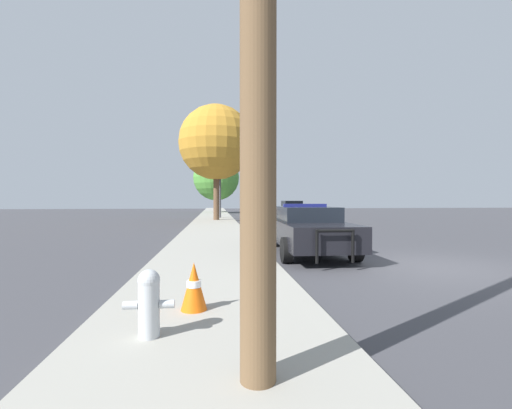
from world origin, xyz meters
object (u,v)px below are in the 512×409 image
(police_car, at_px, (306,228))
(fire_hydrant, at_px, (149,301))
(traffic_cone, at_px, (194,286))
(tree_sidewalk_far, at_px, (216,178))
(car_background_oncoming, at_px, (292,209))
(car_background_distant, at_px, (266,205))
(traffic_light, at_px, (237,174))
(tree_sidewalk_mid, at_px, (216,143))

(police_car, distance_m, fire_hydrant, 7.15)
(traffic_cone, bearing_deg, tree_sidewalk_far, 89.37)
(fire_hydrant, relative_size, car_background_oncoming, 0.16)
(car_background_distant, relative_size, tree_sidewalk_far, 0.61)
(traffic_light, height_order, traffic_cone, traffic_light)
(traffic_light, bearing_deg, fire_hydrant, -95.73)
(car_background_distant, distance_m, car_background_oncoming, 20.37)
(traffic_light, bearing_deg, tree_sidewalk_far, 97.25)
(police_car, height_order, tree_sidewalk_far, tree_sidewalk_far)
(fire_hydrant, distance_m, tree_sidewalk_far, 37.41)
(fire_hydrant, xyz_separation_m, car_background_oncoming, (7.45, 25.91, 0.28))
(fire_hydrant, distance_m, car_background_oncoming, 26.96)
(traffic_cone, bearing_deg, traffic_light, 85.08)
(fire_hydrant, height_order, car_background_oncoming, car_background_oncoming)
(police_car, xyz_separation_m, tree_sidewalk_mid, (-2.64, 15.16, 5.03))
(traffic_light, xyz_separation_m, car_background_oncoming, (5.00, 1.48, -2.95))
(car_background_oncoming, distance_m, tree_sidewalk_mid, 9.45)
(tree_sidewalk_mid, distance_m, traffic_cone, 21.25)
(police_car, xyz_separation_m, car_background_distant, (4.73, 39.99, 0.04))
(police_car, distance_m, tree_sidewalk_mid, 16.19)
(car_background_distant, bearing_deg, tree_sidewalk_far, -126.66)
(car_background_oncoming, relative_size, traffic_cone, 7.14)
(fire_hydrant, bearing_deg, car_background_oncoming, 73.95)
(traffic_light, relative_size, traffic_cone, 8.08)
(fire_hydrant, height_order, traffic_light, traffic_light)
(car_background_oncoming, bearing_deg, tree_sidewalk_mid, 35.49)
(fire_hydrant, relative_size, traffic_cone, 1.14)
(traffic_light, bearing_deg, tree_sidewalk_mid, -119.13)
(fire_hydrant, bearing_deg, police_car, 61.35)
(traffic_light, relative_size, car_background_oncoming, 1.13)
(car_background_oncoming, height_order, tree_sidewalk_mid, tree_sidewalk_mid)
(traffic_light, distance_m, tree_sidewalk_mid, 3.99)
(police_car, xyz_separation_m, car_background_oncoming, (4.03, 19.64, 0.05))
(tree_sidewalk_far, xyz_separation_m, tree_sidewalk_mid, (-0.04, -15.78, 1.54))
(fire_hydrant, relative_size, tree_sidewalk_far, 0.11)
(tree_sidewalk_far, bearing_deg, car_background_oncoming, -59.62)
(traffic_light, distance_m, car_background_distant, 22.76)
(car_background_distant, height_order, traffic_cone, car_background_distant)
(fire_hydrant, height_order, tree_sidewalk_mid, tree_sidewalk_mid)
(traffic_cone, bearing_deg, car_background_oncoming, 74.32)
(traffic_light, relative_size, tree_sidewalk_mid, 0.61)
(car_background_distant, bearing_deg, traffic_light, -102.28)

